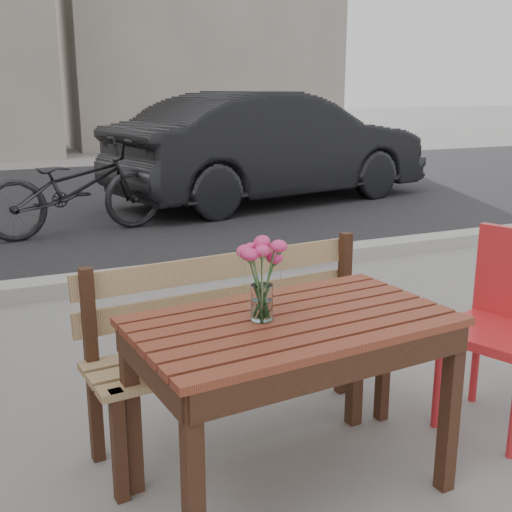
{
  "coord_description": "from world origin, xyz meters",
  "views": [
    {
      "loc": [
        -0.93,
        -1.74,
        1.49
      ],
      "look_at": [
        -0.04,
        0.24,
        0.92
      ],
      "focal_mm": 45.0,
      "sensor_mm": 36.0,
      "label": 1
    }
  ],
  "objects": [
    {
      "name": "main_vase",
      "position": [
        -0.04,
        0.19,
        0.89
      ],
      "size": [
        0.17,
        0.17,
        0.3
      ],
      "color": "white",
      "rests_on": "main_table"
    },
    {
      "name": "main_table",
      "position": [
        0.07,
        0.17,
        0.58
      ],
      "size": [
        1.19,
        0.76,
        0.7
      ],
      "rotation": [
        0.0,
        0.0,
        0.09
      ],
      "color": "maroon",
      "rests_on": "ground"
    },
    {
      "name": "red_chair",
      "position": [
        1.19,
        0.25,
        0.51
      ],
      "size": [
        0.56,
        0.56,
        0.88
      ],
      "rotation": [
        0.0,
        0.0,
        -1.21
      ],
      "color": "red",
      "rests_on": "ground"
    },
    {
      "name": "street",
      "position": [
        0.0,
        5.06,
        0.03
      ],
      "size": [
        30.0,
        8.12,
        0.12
      ],
      "color": "black",
      "rests_on": "ground"
    },
    {
      "name": "main_bench",
      "position": [
        0.06,
        0.66,
        0.51
      ],
      "size": [
        1.39,
        0.53,
        0.84
      ],
      "rotation": [
        0.0,
        0.0,
        0.09
      ],
      "color": "#8F6D4A",
      "rests_on": "ground"
    },
    {
      "name": "parked_car",
      "position": [
        2.77,
        6.0,
        0.72
      ],
      "size": [
        4.6,
        2.37,
        1.44
      ],
      "primitive_type": "imported",
      "rotation": [
        0.0,
        0.0,
        1.77
      ],
      "color": "black",
      "rests_on": "ground"
    },
    {
      "name": "bicycle",
      "position": [
        0.05,
        5.01,
        0.49
      ],
      "size": [
        1.94,
        0.92,
        0.98
      ],
      "primitive_type": "imported",
      "rotation": [
        0.0,
        0.0,
        1.72
      ],
      "color": "black",
      "rests_on": "ground"
    }
  ]
}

